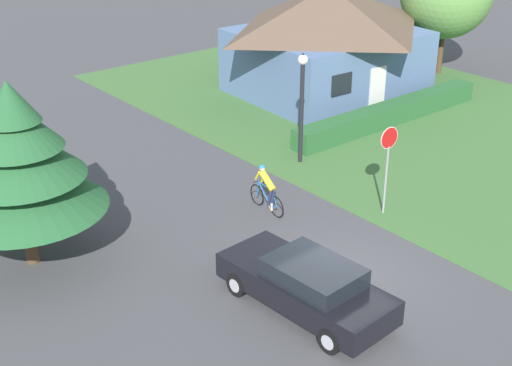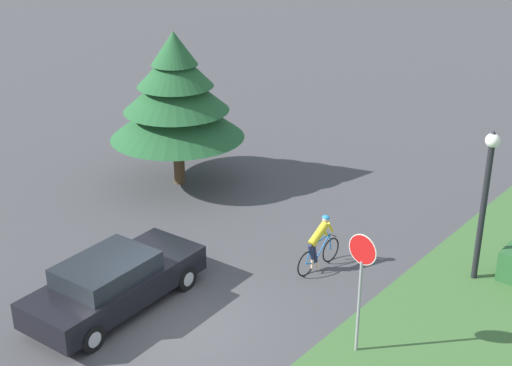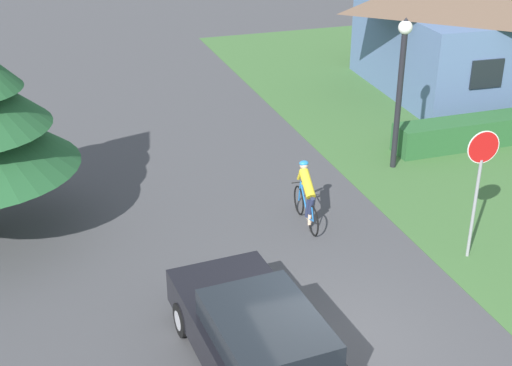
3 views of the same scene
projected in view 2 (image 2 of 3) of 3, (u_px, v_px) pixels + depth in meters
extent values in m
plane|color=#424244|center=(169.00, 323.00, 16.95)|extent=(140.00, 140.00, 0.00)
cube|color=black|center=(116.00, 285.00, 17.37)|extent=(2.12, 4.80, 0.66)
cube|color=black|center=(106.00, 269.00, 16.95)|extent=(1.75, 2.36, 0.47)
cylinder|color=black|center=(139.00, 260.00, 19.11)|extent=(0.30, 0.66, 0.64)
cylinder|color=#ADADB2|center=(139.00, 260.00, 19.11)|extent=(0.30, 0.39, 0.37)
cylinder|color=black|center=(185.00, 278.00, 18.24)|extent=(0.30, 0.66, 0.64)
cylinder|color=#ADADB2|center=(185.00, 278.00, 18.24)|extent=(0.30, 0.39, 0.37)
cylinder|color=black|center=(44.00, 314.00, 16.73)|extent=(0.30, 0.66, 0.64)
cylinder|color=#ADADB2|center=(44.00, 314.00, 16.73)|extent=(0.30, 0.39, 0.37)
cylinder|color=black|center=(91.00, 338.00, 15.86)|extent=(0.30, 0.66, 0.64)
cylinder|color=#ADADB2|center=(91.00, 338.00, 15.86)|extent=(0.30, 0.39, 0.37)
torus|color=black|center=(306.00, 264.00, 18.87)|extent=(0.09, 0.71, 0.71)
torus|color=black|center=(331.00, 250.00, 19.58)|extent=(0.09, 0.71, 0.71)
cylinder|color=#1E66B2|center=(313.00, 255.00, 18.98)|extent=(0.05, 0.18, 0.58)
cylinder|color=#1E66B2|center=(322.00, 248.00, 19.23)|extent=(0.08, 0.66, 0.67)
cylinder|color=#1E66B2|center=(320.00, 240.00, 19.07)|extent=(0.09, 0.79, 0.11)
cylinder|color=#1E66B2|center=(310.00, 263.00, 19.01)|extent=(0.06, 0.35, 0.15)
cylinder|color=#1E66B2|center=(309.00, 255.00, 18.85)|extent=(0.05, 0.22, 0.46)
cylinder|color=#1E66B2|center=(330.00, 242.00, 19.45)|extent=(0.04, 0.12, 0.53)
cylinder|color=black|center=(330.00, 234.00, 19.31)|extent=(0.44, 0.05, 0.02)
ellipsoid|color=black|center=(311.00, 246.00, 18.81)|extent=(0.09, 0.21, 0.05)
cylinder|color=#262D4C|center=(311.00, 252.00, 18.88)|extent=(0.13, 0.26, 0.48)
cylinder|color=#262D4C|center=(314.00, 252.00, 19.02)|extent=(0.13, 0.26, 0.63)
cylinder|color=beige|center=(312.00, 263.00, 19.07)|extent=(0.08, 0.08, 0.30)
cylinder|color=beige|center=(317.00, 265.00, 19.20)|extent=(0.17, 0.08, 0.21)
cylinder|color=yellow|center=(318.00, 234.00, 18.92)|extent=(0.27, 0.72, 0.58)
cylinder|color=yellow|center=(325.00, 231.00, 19.08)|extent=(0.09, 0.26, 0.36)
cylinder|color=yellow|center=(330.00, 227.00, 19.28)|extent=(0.09, 0.26, 0.36)
sphere|color=beige|center=(326.00, 219.00, 18.98)|extent=(0.19, 0.19, 0.19)
ellipsoid|color=#267FBF|center=(326.00, 217.00, 18.96)|extent=(0.22, 0.18, 0.12)
cylinder|color=gray|center=(359.00, 307.00, 15.53)|extent=(0.07, 0.07, 2.27)
cylinder|color=red|center=(363.00, 250.00, 14.97)|extent=(0.66, 0.07, 0.66)
cylinder|color=silver|center=(363.00, 250.00, 14.97)|extent=(0.70, 0.07, 0.70)
cylinder|color=black|center=(482.00, 215.00, 18.15)|extent=(0.16, 0.16, 3.70)
sphere|color=white|center=(493.00, 140.00, 17.36)|extent=(0.36, 0.36, 0.36)
cone|color=black|center=(494.00, 133.00, 17.29)|extent=(0.22, 0.22, 0.15)
cylinder|color=#4C3823|center=(179.00, 160.00, 24.42)|extent=(0.38, 0.38, 1.69)
cone|color=#23562D|center=(177.00, 113.00, 23.75)|extent=(4.53, 4.53, 1.71)
cone|color=#23562D|center=(176.00, 88.00, 23.42)|extent=(3.53, 3.53, 1.51)
cone|color=#23562D|center=(175.00, 67.00, 23.13)|extent=(2.53, 2.53, 1.30)
cone|color=#23562D|center=(174.00, 48.00, 22.89)|extent=(1.54, 1.54, 1.09)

